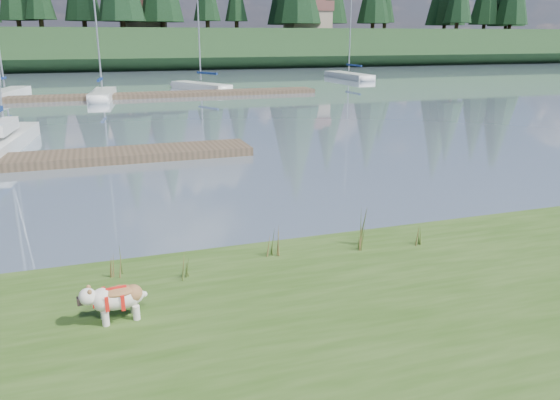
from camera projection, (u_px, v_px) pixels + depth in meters
name	position (u px, v px, depth m)	size (l,w,h in m)	color
ground	(115.00, 98.00, 39.09)	(200.00, 200.00, 0.00)	gray
ridge	(100.00, 49.00, 77.37)	(200.00, 20.00, 5.00)	#1A3118
bulldog	(117.00, 297.00, 7.81)	(0.94, 0.45, 0.56)	silver
sailboat_main	(5.00, 136.00, 21.89)	(2.35, 7.78, 11.14)	silver
dock_near	(22.00, 161.00, 18.77)	(16.00, 2.00, 0.30)	#4C3D2C
dock_far	(144.00, 95.00, 39.66)	(26.00, 2.20, 0.30)	#4C3D2C
sailboat_bg_1	(9.00, 92.00, 39.84)	(3.09, 7.53, 11.09)	silver
sailboat_bg_2	(104.00, 93.00, 39.31)	(2.24, 7.28, 10.85)	silver
sailboat_bg_3	(196.00, 85.00, 45.40)	(4.49, 7.22, 10.84)	silver
sailboat_bg_5	(345.00, 75.00, 57.81)	(2.05, 9.19, 12.94)	silver
weed_0	(187.00, 267.00, 9.19)	(0.17, 0.14, 0.50)	#475B23
weed_1	(274.00, 244.00, 10.11)	(0.17, 0.14, 0.58)	#475B23
weed_2	(360.00, 229.00, 10.62)	(0.17, 0.14, 0.77)	#475B23
weed_3	(116.00, 263.00, 9.25)	(0.17, 0.14, 0.60)	#475B23
weed_4	(359.00, 240.00, 10.44)	(0.17, 0.14, 0.44)	#475B23
weed_5	(418.00, 235.00, 10.68)	(0.17, 0.14, 0.49)	#475B23
mud_lip	(190.00, 266.00, 10.40)	(60.00, 0.50, 0.14)	#33281C
house_1	(142.00, 13.00, 76.01)	(6.30, 5.30, 4.65)	gray
house_2	(308.00, 15.00, 81.54)	(6.30, 5.30, 4.65)	gray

